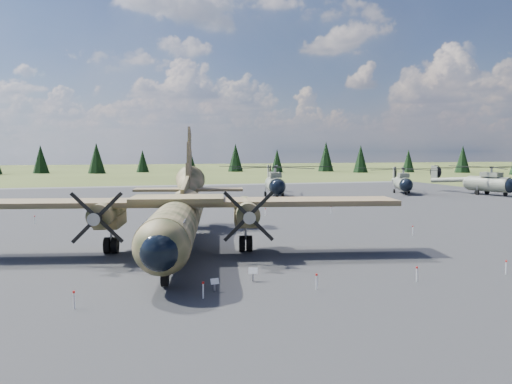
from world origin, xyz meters
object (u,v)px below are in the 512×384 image
object	(u,v)px
helicopter_near	(275,175)
helicopter_far	(489,175)
transport_plane	(179,211)
helicopter_mid	(403,175)

from	to	relation	value
helicopter_near	helicopter_far	distance (m)	35.64
transport_plane	helicopter_mid	xyz separation A→B (m)	(42.84, 39.32, 0.18)
helicopter_mid	helicopter_far	distance (m)	13.61
transport_plane	helicopter_far	xyz separation A→B (m)	(54.79, 32.82, 0.45)
helicopter_far	helicopter_mid	bearing A→B (deg)	136.34
helicopter_near	helicopter_mid	bearing A→B (deg)	12.72
helicopter_near	helicopter_far	size ratio (longest dim) A/B	1.02
transport_plane	helicopter_near	size ratio (longest dim) A/B	1.27
helicopter_near	helicopter_far	world-z (taller)	helicopter_near
helicopter_far	helicopter_near	bearing A→B (deg)	154.98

